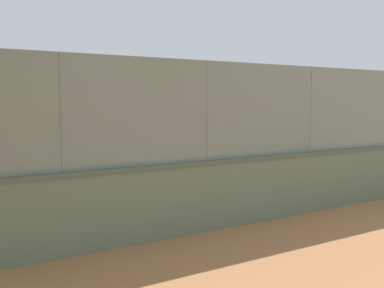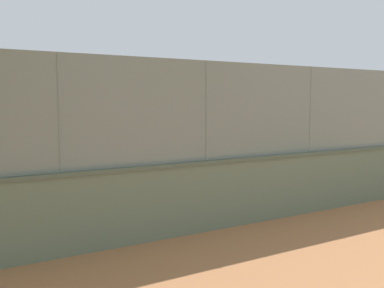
% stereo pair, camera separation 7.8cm
% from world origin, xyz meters
% --- Properties ---
extents(ground_plane, '(260.00, 260.00, 0.00)m').
position_xyz_m(ground_plane, '(0.00, 0.00, 0.00)').
color(ground_plane, '#B27247').
extents(perimeter_wall, '(22.59, 1.14, 1.56)m').
position_xyz_m(perimeter_wall, '(2.29, 12.02, 0.79)').
color(perimeter_wall, slate).
rests_on(perimeter_wall, ground_plane).
extents(fence_panel_on_wall, '(22.20, 0.87, 2.16)m').
position_xyz_m(fence_panel_on_wall, '(2.29, 12.02, 2.64)').
color(fence_panel_on_wall, gray).
rests_on(fence_panel_on_wall, perimeter_wall).
extents(player_baseline_waiting, '(0.97, 0.88, 1.57)m').
position_xyz_m(player_baseline_waiting, '(-5.55, 3.26, 0.93)').
color(player_baseline_waiting, '#591919').
rests_on(player_baseline_waiting, ground_plane).
extents(player_near_wall_returning, '(1.06, 0.72, 1.63)m').
position_xyz_m(player_near_wall_returning, '(-1.38, 3.86, 0.96)').
color(player_near_wall_returning, black).
rests_on(player_near_wall_returning, ground_plane).
extents(sports_ball, '(0.12, 0.12, 0.12)m').
position_xyz_m(sports_ball, '(-4.75, 4.49, 0.06)').
color(sports_ball, white).
rests_on(sports_ball, ground_plane).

